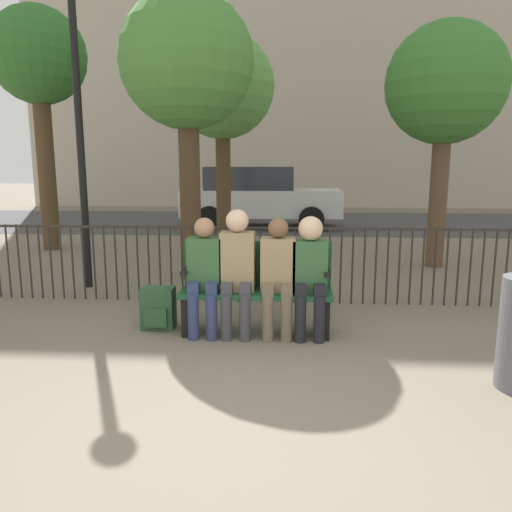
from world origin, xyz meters
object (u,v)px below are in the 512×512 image
seated_person_1 (237,265)px  seated_person_3 (310,269)px  seated_person_2 (278,271)px  lamp_post (77,83)px  backpack (158,308)px  parked_car_0 (258,196)px  park_bench (256,285)px  tree_2 (222,88)px  tree_1 (446,87)px  tree_3 (38,62)px  seated_person_0 (204,270)px  tree_0 (187,65)px

seated_person_1 → seated_person_3: bearing=-0.2°
seated_person_2 → lamp_post: bearing=145.6°
seated_person_1 → backpack: seated_person_1 is taller
backpack → parked_car_0: bearing=86.5°
seated_person_2 → parked_car_0: parked_car_0 is taller
park_bench → seated_person_3: (0.53, -0.13, 0.20)m
seated_person_2 → tree_2: tree_2 is taller
park_bench → tree_1: bearing=51.6°
tree_3 → parked_car_0: tree_3 is taller
backpack → tree_2: bearing=89.8°
seated_person_0 → lamp_post: (-1.96, 1.84, 2.07)m
seated_person_3 → tree_0: 3.82m
seated_person_0 → tree_1: bearing=47.9°
tree_3 → seated_person_2: bearing=-46.1°
backpack → tree_3: 6.73m
tree_2 → tree_3: bearing=-171.9°
seated_person_0 → tree_0: 3.51m
seated_person_2 → tree_1: 4.97m
lamp_post → parked_car_0: lamp_post is taller
seated_person_0 → backpack: bearing=165.7°
seated_person_3 → tree_0: size_ratio=0.30×
backpack → tree_1: bearing=42.6°
parked_car_0 → tree_3: bearing=-136.0°
seated_person_2 → parked_car_0: size_ratio=0.28×
tree_2 → tree_1: bearing=-24.4°
lamp_post → tree_3: bearing=123.3°
tree_2 → backpack: bearing=-90.2°
tree_0 → lamp_post: (-1.33, -0.65, -0.33)m
tree_1 → lamp_post: (-5.24, -1.78, -0.17)m
backpack → tree_2: 5.98m
backpack → seated_person_1: bearing=-8.6°
park_bench → seated_person_2: seated_person_2 is taller
tree_3 → lamp_post: tree_3 is taller
seated_person_0 → lamp_post: size_ratio=0.28×
tree_2 → seated_person_2: bearing=-77.0°
seated_person_0 → seated_person_1: 0.33m
backpack → seated_person_2: bearing=-6.0°
seated_person_0 → parked_car_0: size_ratio=0.28×
seated_person_0 → backpack: seated_person_0 is taller
seated_person_2 → lamp_post: size_ratio=0.28×
seated_person_1 → lamp_post: bearing=141.2°
tree_2 → parked_car_0: (0.51, 3.33, -2.31)m
seated_person_0 → tree_1: tree_1 is taller
seated_person_1 → parked_car_0: size_ratio=0.30×
seated_person_1 → tree_1: (2.95, 3.62, 2.19)m
tree_3 → backpack: bearing=-54.1°
seated_person_1 → seated_person_0: bearing=-179.2°
seated_person_2 → tree_0: size_ratio=0.29×
lamp_post → parked_car_0: size_ratio=1.00×
seated_person_2 → park_bench: bearing=149.7°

